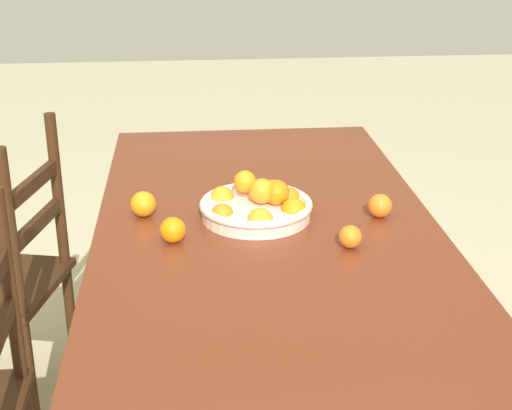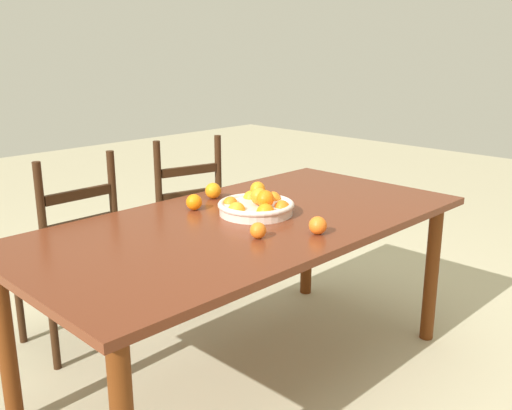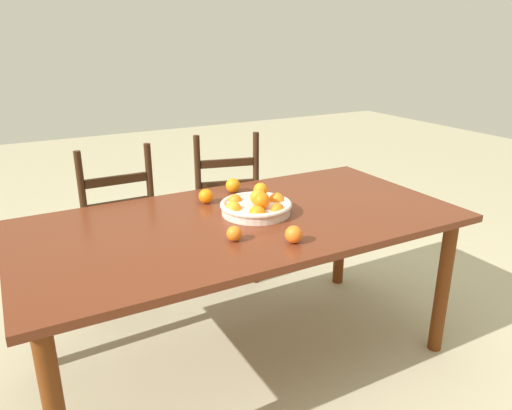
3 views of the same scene
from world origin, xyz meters
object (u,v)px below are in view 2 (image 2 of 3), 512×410
(orange_loose_1, at_px, (318,225))
(orange_loose_2, at_px, (258,230))
(chair_near_window, at_px, (70,261))
(orange_loose_0, at_px, (194,202))
(chair_by_cabinet, at_px, (181,228))
(fruit_bowl, at_px, (257,205))
(dining_table, at_px, (247,237))
(orange_loose_3, at_px, (213,191))

(orange_loose_1, bearing_deg, orange_loose_2, 146.83)
(chair_near_window, distance_m, orange_loose_0, 0.72)
(orange_loose_0, distance_m, orange_loose_2, 0.48)
(orange_loose_0, bearing_deg, orange_loose_2, -99.43)
(orange_loose_2, bearing_deg, chair_by_cabinet, 67.50)
(fruit_bowl, bearing_deg, dining_table, -163.92)
(chair_near_window, xyz_separation_m, chair_by_cabinet, (0.68, 0.01, 0.01))
(chair_by_cabinet, bearing_deg, orange_loose_1, 92.36)
(chair_near_window, bearing_deg, orange_loose_2, 103.75)
(orange_loose_1, bearing_deg, chair_by_cabinet, 78.85)
(orange_loose_3, bearing_deg, orange_loose_0, -155.11)
(orange_loose_1, height_order, orange_loose_3, orange_loose_3)
(orange_loose_1, bearing_deg, orange_loose_0, 101.17)
(dining_table, bearing_deg, chair_near_window, 116.23)
(dining_table, height_order, orange_loose_2, orange_loose_2)
(chair_near_window, xyz_separation_m, orange_loose_3, (0.52, -0.45, 0.33))
(dining_table, bearing_deg, fruit_bowl, 16.08)
(orange_loose_0, relative_size, orange_loose_3, 0.94)
(chair_by_cabinet, xyz_separation_m, fruit_bowl, (-0.20, -0.79, 0.33))
(dining_table, distance_m, chair_near_window, 0.93)
(dining_table, bearing_deg, orange_loose_1, -80.88)
(orange_loose_3, bearing_deg, chair_by_cabinet, 71.32)
(orange_loose_2, bearing_deg, dining_table, 54.84)
(dining_table, distance_m, orange_loose_0, 0.30)
(chair_near_window, distance_m, orange_loose_3, 0.77)
(orange_loose_0, xyz_separation_m, orange_loose_1, (0.12, -0.60, -0.00))
(chair_by_cabinet, bearing_deg, dining_table, 84.63)
(chair_by_cabinet, distance_m, orange_loose_2, 1.15)
(dining_table, xyz_separation_m, orange_loose_3, (0.12, 0.35, 0.12))
(fruit_bowl, distance_m, orange_loose_0, 0.28)
(dining_table, xyz_separation_m, chair_by_cabinet, (0.28, 0.82, -0.21))
(orange_loose_2, height_order, orange_loose_3, orange_loose_3)
(fruit_bowl, height_order, orange_loose_3, fruit_bowl)
(orange_loose_3, bearing_deg, dining_table, -109.15)
(dining_table, distance_m, orange_loose_2, 0.27)
(chair_by_cabinet, xyz_separation_m, orange_loose_3, (-0.16, -0.46, 0.32))
(chair_near_window, bearing_deg, dining_table, 115.82)
(dining_table, distance_m, orange_loose_3, 0.39)
(orange_loose_0, bearing_deg, dining_table, -76.33)
(dining_table, relative_size, orange_loose_1, 27.79)
(chair_by_cabinet, bearing_deg, chair_near_window, 14.36)
(chair_near_window, height_order, fruit_bowl, chair_near_window)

